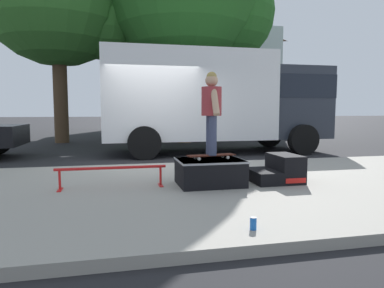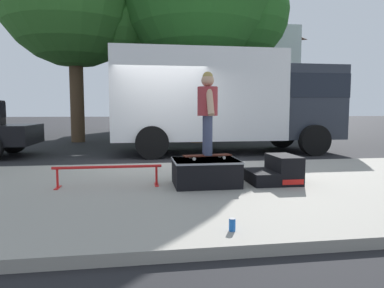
{
  "view_description": "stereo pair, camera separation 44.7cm",
  "coord_description": "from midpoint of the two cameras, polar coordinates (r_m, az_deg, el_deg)",
  "views": [
    {
      "loc": [
        -1.03,
        -8.29,
        1.31
      ],
      "look_at": [
        0.38,
        -1.97,
        0.69
      ],
      "focal_mm": 32.57,
      "sensor_mm": 36.0,
      "label": 1
    },
    {
      "loc": [
        -0.59,
        -8.37,
        1.31
      ],
      "look_at": [
        0.38,
        -1.97,
        0.69
      ],
      "focal_mm": 32.57,
      "sensor_mm": 36.0,
      "label": 2
    }
  ],
  "objects": [
    {
      "name": "ground_plane",
      "position": [
        8.47,
        -6.94,
        -3.44
      ],
      "size": [
        140.0,
        140.0,
        0.0
      ],
      "primitive_type": "plane",
      "color": "black"
    },
    {
      "name": "sidewalk_slab",
      "position": [
        5.53,
        -3.86,
        -7.56
      ],
      "size": [
        50.0,
        5.0,
        0.12
      ],
      "primitive_type": "cube",
      "color": "gray",
      "rests_on": "ground"
    },
    {
      "name": "skate_box",
      "position": [
        5.58,
        0.65,
        -4.5
      ],
      "size": [
        1.03,
        0.82,
        0.41
      ],
      "color": "black",
      "rests_on": "sidewalk_slab"
    },
    {
      "name": "kicker_ramp",
      "position": [
        5.97,
        11.86,
        -4.27
      ],
      "size": [
        0.79,
        0.75,
        0.45
      ],
      "color": "black",
      "rests_on": "sidewalk_slab"
    },
    {
      "name": "grind_rail",
      "position": [
        5.56,
        -15.31,
        -4.37
      ],
      "size": [
        1.68,
        0.28,
        0.33
      ],
      "color": "red",
      "rests_on": "sidewalk_slab"
    },
    {
      "name": "skateboard",
      "position": [
        5.59,
        0.89,
        -1.9
      ],
      "size": [
        0.8,
        0.31,
        0.07
      ],
      "color": "#4C1E14",
      "rests_on": "skate_box"
    },
    {
      "name": "skater_kid",
      "position": [
        5.55,
        0.9,
        6.19
      ],
      "size": [
        0.32,
        0.68,
        1.32
      ],
      "color": "#3F4766",
      "rests_on": "skateboard"
    },
    {
      "name": "soda_can",
      "position": [
        3.58,
        6.4,
        -12.85
      ],
      "size": [
        0.07,
        0.07,
        0.13
      ],
      "color": "#1959B2",
      "rests_on": "sidewalk_slab"
    },
    {
      "name": "box_truck",
      "position": [
        10.93,
        2.94,
        7.54
      ],
      "size": [
        6.91,
        2.63,
        3.05
      ],
      "color": "white",
      "rests_on": "ground"
    },
    {
      "name": "house_behind",
      "position": [
        22.73,
        -0.79,
        12.9
      ],
      "size": [
        9.54,
        8.22,
        8.4
      ],
      "color": "silver",
      "rests_on": "ground"
    }
  ]
}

